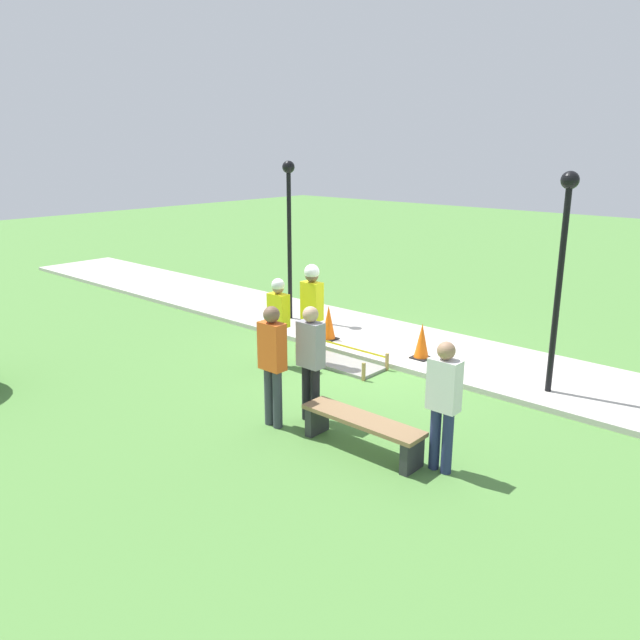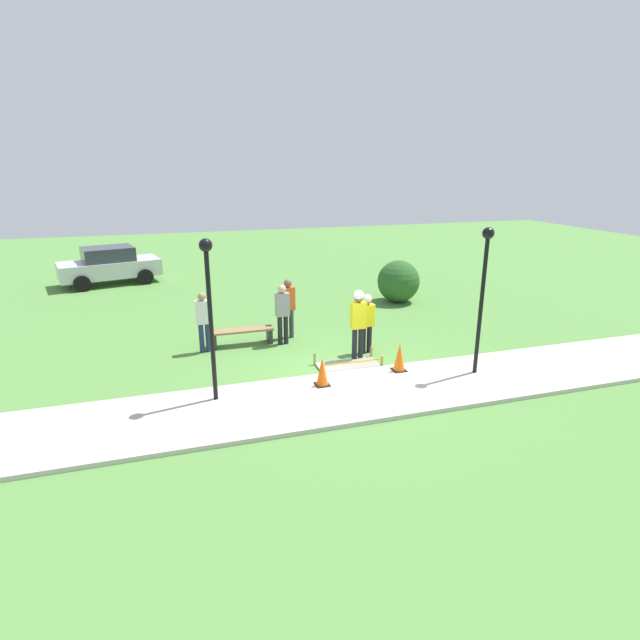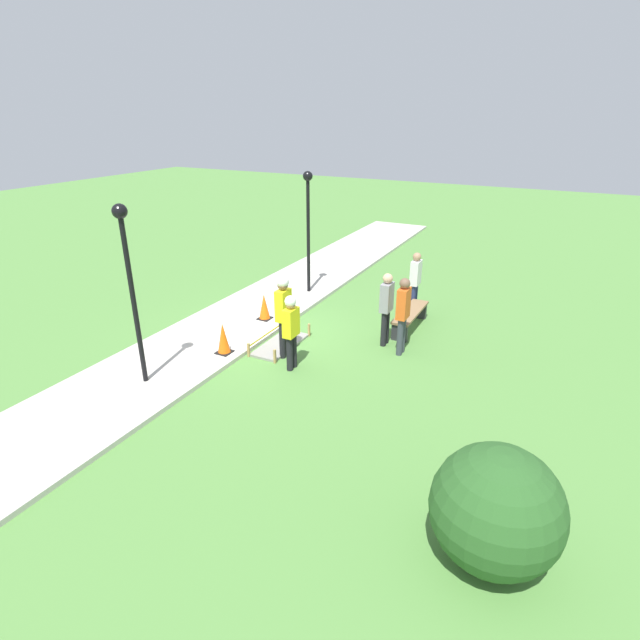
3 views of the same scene
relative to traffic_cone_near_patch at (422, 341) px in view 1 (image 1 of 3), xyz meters
The scene contains 13 objects.
ground_plane 1.08m from the traffic_cone_near_patch, 42.21° to the left, with size 60.00×60.00×0.00m, color #51843D.
sidewalk 1.04m from the traffic_cone_near_patch, 40.75° to the right, with size 28.00×2.59×0.10m.
wet_concrete_patch 1.60m from the traffic_cone_near_patch, 46.57° to the left, with size 1.68×0.76×0.34m.
traffic_cone_near_patch is the anchor object (origin of this frame).
traffic_cone_far_patch 2.15m from the traffic_cone_near_patch, ahead, with size 0.34×0.34×0.74m.
park_bench 3.84m from the traffic_cone_near_patch, 110.69° to the left, with size 1.84×0.44×0.49m.
worker_supervisor 2.78m from the traffic_cone_near_patch, 45.44° to the left, with size 0.40×0.25×1.71m.
worker_assistant 2.24m from the traffic_cone_near_patch, 45.43° to the left, with size 0.40×0.28×1.96m.
bystander_in_orange_shirt 3.89m from the traffic_cone_near_patch, 88.22° to the left, with size 0.40×0.24×1.85m.
bystander_in_gray_shirt 4.18m from the traffic_cone_near_patch, 126.16° to the left, with size 0.40×0.23×1.74m.
bystander_in_white_shirt 3.39m from the traffic_cone_near_patch, 93.03° to the left, with size 0.40×0.24×1.80m.
lamppost_near 4.44m from the traffic_cone_near_patch, ahead, with size 0.28×0.28×3.63m.
lamppost_far 3.22m from the traffic_cone_near_patch, behind, with size 0.28×0.28×3.58m.
Camera 1 is at (-6.84, 9.12, 4.05)m, focal length 35.00 mm.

